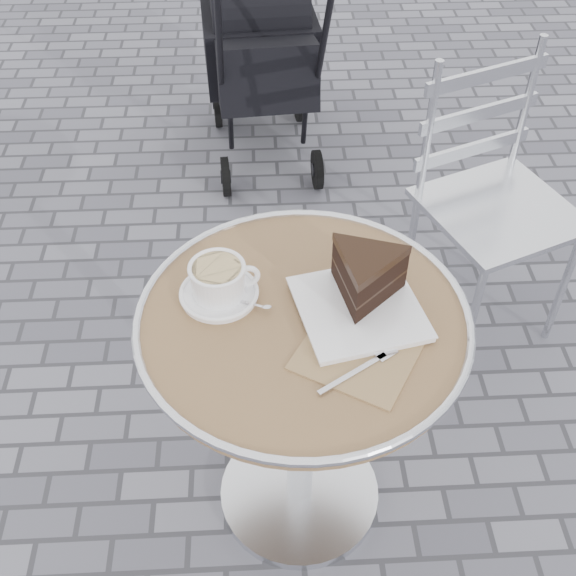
{
  "coord_description": "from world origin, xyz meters",
  "views": [
    {
      "loc": [
        -0.08,
        -1.04,
        1.84
      ],
      "look_at": [
        -0.03,
        0.04,
        0.78
      ],
      "focal_mm": 45.0,
      "sensor_mm": 36.0,
      "label": 1
    }
  ],
  "objects_px": {
    "cafe_table": "(302,367)",
    "bistro_chair": "(486,168)",
    "cake_plate_set": "(364,283)",
    "baby_stroller": "(261,59)",
    "cappuccino_set": "(219,283)"
  },
  "relations": [
    {
      "from": "cappuccino_set",
      "to": "baby_stroller",
      "type": "xyz_separation_m",
      "value": [
        0.12,
        1.69,
        -0.35
      ]
    },
    {
      "from": "cafe_table",
      "to": "bistro_chair",
      "type": "bearing_deg",
      "value": 50.7
    },
    {
      "from": "cake_plate_set",
      "to": "bistro_chair",
      "type": "bearing_deg",
      "value": 43.52
    },
    {
      "from": "cafe_table",
      "to": "baby_stroller",
      "type": "bearing_deg",
      "value": 91.77
    },
    {
      "from": "cappuccino_set",
      "to": "bistro_chair",
      "type": "relative_size",
      "value": 0.21
    },
    {
      "from": "cafe_table",
      "to": "cake_plate_set",
      "type": "distance_m",
      "value": 0.26
    },
    {
      "from": "cake_plate_set",
      "to": "baby_stroller",
      "type": "height_order",
      "value": "baby_stroller"
    },
    {
      "from": "cafe_table",
      "to": "bistro_chair",
      "type": "height_order",
      "value": "bistro_chair"
    },
    {
      "from": "bistro_chair",
      "to": "baby_stroller",
      "type": "relative_size",
      "value": 0.98
    },
    {
      "from": "bistro_chair",
      "to": "cappuccino_set",
      "type": "bearing_deg",
      "value": -161.88
    },
    {
      "from": "cake_plate_set",
      "to": "cappuccino_set",
      "type": "bearing_deg",
      "value": 160.04
    },
    {
      "from": "cappuccino_set",
      "to": "cake_plate_set",
      "type": "bearing_deg",
      "value": -15.21
    },
    {
      "from": "cake_plate_set",
      "to": "baby_stroller",
      "type": "bearing_deg",
      "value": 83.56
    },
    {
      "from": "bistro_chair",
      "to": "cake_plate_set",
      "type": "bearing_deg",
      "value": -146.38
    },
    {
      "from": "cappuccino_set",
      "to": "baby_stroller",
      "type": "relative_size",
      "value": 0.2
    }
  ]
}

